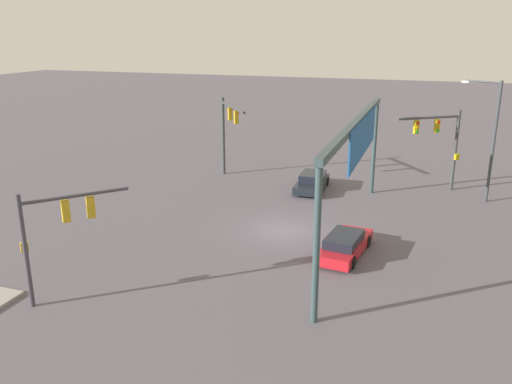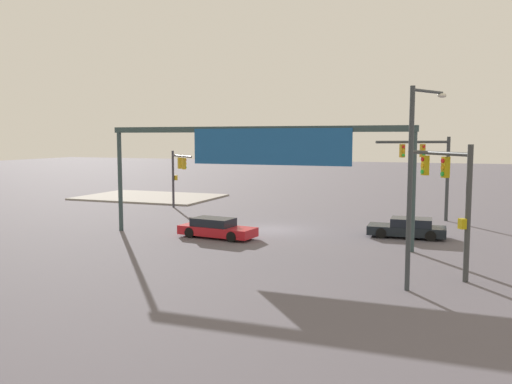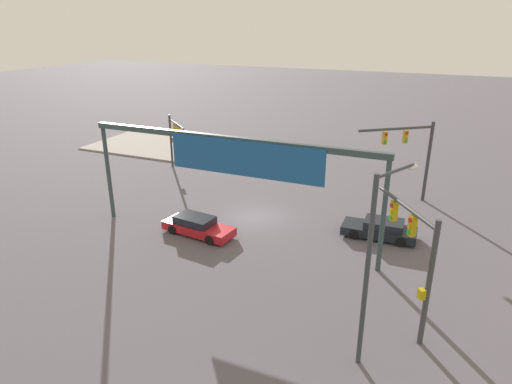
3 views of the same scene
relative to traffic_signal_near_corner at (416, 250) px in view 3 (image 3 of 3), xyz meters
The scene contains 9 objects.
ground_plane 14.63m from the traffic_signal_near_corner, 36.58° to the right, with size 204.15×204.15×0.00m, color #58525C.
sidewalk_corner 36.84m from the traffic_signal_near_corner, 36.83° to the right, with size 13.57×9.41×0.15m, color gray.
traffic_signal_near_corner is the anchor object (origin of this frame).
traffic_signal_opposite_side 15.85m from the traffic_signal_near_corner, 83.79° to the right, with size 4.90×3.74×6.21m.
traffic_signal_cross_street 27.14m from the traffic_signal_near_corner, 34.52° to the right, with size 3.51×3.37×5.00m.
streetlamp_curved_arm 3.33m from the traffic_signal_near_corner, 64.34° to the left, with size 1.38×2.56×8.18m.
overhead_sign_gantry 11.91m from the traffic_signal_near_corner, 22.17° to the right, with size 19.01×0.43×6.82m.
sedan_car_approaching 14.74m from the traffic_signal_near_corner, 18.16° to the right, with size 5.01×2.32×1.21m.
sedan_car_waiting_far 9.76m from the traffic_signal_near_corner, 73.58° to the right, with size 4.73×2.10×1.21m.
Camera 3 is at (-11.84, 26.84, 13.17)m, focal length 31.57 mm.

